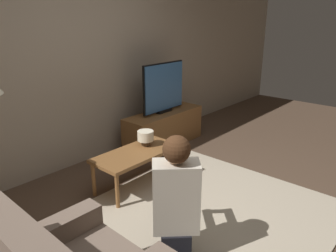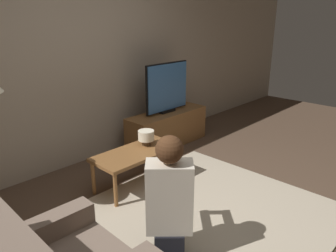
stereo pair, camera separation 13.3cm
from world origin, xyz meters
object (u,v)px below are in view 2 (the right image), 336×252
at_px(tv, 167,88).
at_px(table_lamp, 146,136).
at_px(person_kneeling, 169,202).
at_px(coffee_table, 137,155).

xyz_separation_m(tv, table_lamp, (-0.91, -0.55, -0.33)).
height_order(tv, person_kneeling, tv).
distance_m(coffee_table, person_kneeling, 1.22).
relative_size(tv, table_lamp, 4.31).
bearing_deg(person_kneeling, tv, -89.94).
distance_m(person_kneeling, table_lamp, 1.37).
bearing_deg(tv, table_lamp, -149.04).
xyz_separation_m(tv, person_kneeling, (-1.71, -1.66, -0.33)).
bearing_deg(coffee_table, table_lamp, 15.71).
bearing_deg(table_lamp, coffee_table, -164.29).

